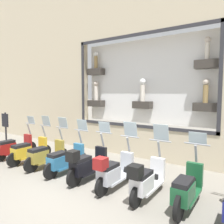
# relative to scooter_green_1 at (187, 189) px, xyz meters

# --- Properties ---
(ground_plane) EXTENTS (120.00, 120.00, 0.00)m
(ground_plane) POSITION_rel_scooter_green_1_xyz_m (-0.64, 2.61, -0.44)
(ground_plane) COLOR gray
(building_facade) EXTENTS (1.24, 36.00, 8.73)m
(building_facade) POSITION_rel_scooter_green_1_xyz_m (2.96, 2.61, 4.00)
(building_facade) COLOR beige
(building_facade) RESTS_ON ground_plane
(scooter_green_1) EXTENTS (1.81, 0.61, 1.56)m
(scooter_green_1) POSITION_rel_scooter_green_1_xyz_m (0.00, 0.00, 0.00)
(scooter_green_1) COLOR black
(scooter_green_1) RESTS_ON ground_plane
(scooter_white_2) EXTENTS (1.79, 0.60, 1.68)m
(scooter_white_2) POSITION_rel_scooter_green_1_xyz_m (-0.07, 0.93, 0.02)
(scooter_white_2) COLOR black
(scooter_white_2) RESTS_ON ground_plane
(scooter_silver_3) EXTENTS (1.80, 0.60, 1.68)m
(scooter_silver_3) POSITION_rel_scooter_green_1_xyz_m (-0.06, 1.87, 0.03)
(scooter_silver_3) COLOR black
(scooter_silver_3) RESTS_ON ground_plane
(scooter_black_4) EXTENTS (1.81, 0.61, 1.60)m
(scooter_black_4) POSITION_rel_scooter_green_1_xyz_m (-0.06, 2.80, 0.04)
(scooter_black_4) COLOR black
(scooter_black_4) RESTS_ON ground_plane
(scooter_teal_5) EXTENTS (1.80, 0.60, 1.62)m
(scooter_teal_5) POSITION_rel_scooter_green_1_xyz_m (-0.00, 3.74, -0.01)
(scooter_teal_5) COLOR black
(scooter_teal_5) RESTS_ON ground_plane
(scooter_olive_6) EXTENTS (1.80, 0.61, 1.63)m
(scooter_olive_6) POSITION_rel_scooter_green_1_xyz_m (-0.00, 4.67, -0.01)
(scooter_olive_6) COLOR black
(scooter_olive_6) RESTS_ON ground_plane
(scooter_yellow_7) EXTENTS (1.80, 0.61, 1.63)m
(scooter_yellow_7) POSITION_rel_scooter_green_1_xyz_m (-0.00, 5.60, -0.01)
(scooter_yellow_7) COLOR black
(scooter_yellow_7) RESTS_ON ground_plane
(scooter_red_8) EXTENTS (1.80, 0.60, 1.56)m
(scooter_red_8) POSITION_rel_scooter_green_1_xyz_m (-0.00, 6.54, -0.01)
(scooter_red_8) COLOR black
(scooter_red_8) RESTS_ON ground_plane
(shop_sign_post) EXTENTS (0.36, 0.45, 1.69)m
(shop_sign_post) POSITION_rel_scooter_green_1_xyz_m (0.31, 7.57, 0.47)
(shop_sign_post) COLOR #232326
(shop_sign_post) RESTS_ON ground_plane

